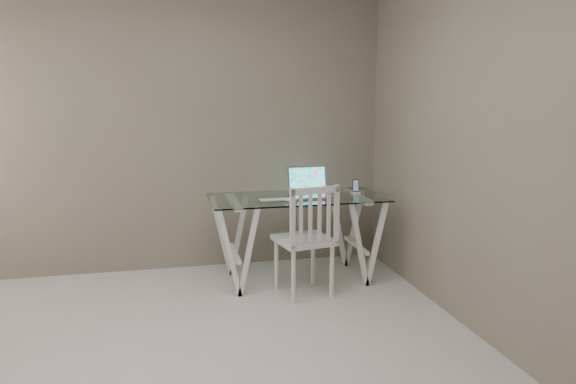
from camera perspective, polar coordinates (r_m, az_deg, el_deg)
name	(u,v)px	position (r m, az deg, el deg)	size (l,w,h in m)	color
room	(159,79)	(2.96, -12.98, 11.15)	(4.50, 4.52, 2.71)	#BCB9B4
desk	(297,238)	(4.92, 0.91, -4.66)	(1.50, 0.70, 0.75)	silver
chair	(308,235)	(4.50, 2.04, -4.42)	(0.50, 0.50, 0.93)	silver
laptop	(310,189)	(4.89, 2.22, 0.33)	(0.36, 0.31, 0.25)	#B7B7BB
keyboard	(274,200)	(4.69, -1.47, -0.80)	(0.25, 0.11, 0.01)	silver
mouse	(291,199)	(4.63, 0.31, -0.77)	(0.12, 0.07, 0.04)	white
phone_dock	(356,190)	(5.03, 6.89, 0.25)	(0.07, 0.07, 0.12)	white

